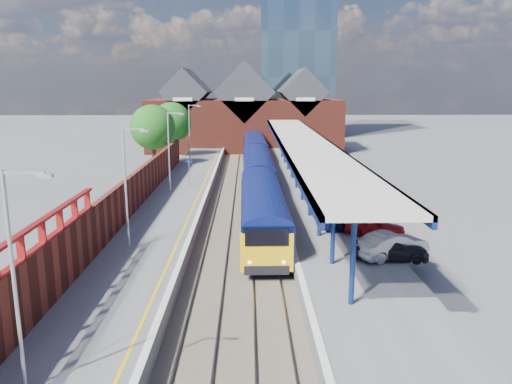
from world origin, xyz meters
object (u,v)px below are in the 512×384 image
at_px(parked_car_red, 375,226).
at_px(parked_car_dark, 390,248).
at_px(parked_car_blue, 347,220).
at_px(lamp_post_c, 170,146).
at_px(lamp_post_d, 191,130).
at_px(platform_sign, 189,168).
at_px(lamp_post_b, 128,180).
at_px(lamp_post_a, 17,269).
at_px(train, 256,156).
at_px(parked_car_silver, 391,245).

relative_size(parked_car_red, parked_car_dark, 0.89).
height_order(parked_car_dark, parked_car_blue, parked_car_dark).
relative_size(lamp_post_c, parked_car_blue, 1.71).
xyz_separation_m(lamp_post_d, platform_sign, (1.36, -14.00, -2.30)).
height_order(lamp_post_b, lamp_post_c, same).
relative_size(lamp_post_c, parked_car_red, 1.88).
distance_m(lamp_post_c, lamp_post_d, 16.00).
relative_size(lamp_post_b, parked_car_blue, 1.71).
bearing_deg(lamp_post_d, platform_sign, -84.44).
bearing_deg(lamp_post_a, train, 79.77).
relative_size(lamp_post_b, parked_car_red, 1.88).
distance_m(lamp_post_d, parked_car_silver, 37.27).
height_order(lamp_post_a, lamp_post_c, same).
distance_m(lamp_post_b, lamp_post_d, 32.00).
distance_m(lamp_post_c, parked_car_red, 20.72).
bearing_deg(parked_car_dark, lamp_post_c, 45.41).
distance_m(train, parked_car_silver, 32.34).
relative_size(lamp_post_d, platform_sign, 2.80).
bearing_deg(lamp_post_d, lamp_post_b, -90.00).
relative_size(lamp_post_a, parked_car_red, 1.88).
bearing_deg(parked_car_red, platform_sign, 61.95).
height_order(platform_sign, parked_car_silver, platform_sign).
bearing_deg(train, lamp_post_a, -100.23).
xyz_separation_m(parked_car_dark, parked_car_blue, (-1.13, 6.06, -0.04)).
relative_size(lamp_post_b, platform_sign, 2.80).
bearing_deg(parked_car_red, lamp_post_b, 119.37).
distance_m(lamp_post_b, platform_sign, 18.20).
xyz_separation_m(lamp_post_c, lamp_post_d, (0.00, 16.00, 0.00)).
relative_size(lamp_post_a, parked_car_blue, 1.71).
relative_size(lamp_post_a, platform_sign, 2.80).
height_order(train, lamp_post_c, lamp_post_c).
xyz_separation_m(lamp_post_b, parked_car_dark, (14.61, -2.36, -3.39)).
relative_size(lamp_post_c, parked_car_dark, 1.68).
relative_size(train, platform_sign, 26.37).
height_order(train, lamp_post_d, lamp_post_d).
distance_m(lamp_post_d, parked_car_blue, 31.54).
bearing_deg(platform_sign, lamp_post_a, -92.44).
relative_size(lamp_post_a, lamp_post_c, 1.00).
xyz_separation_m(lamp_post_a, lamp_post_d, (0.00, 46.00, 0.00)).
height_order(parked_car_red, parked_car_dark, parked_car_red).
distance_m(parked_car_red, parked_car_blue, 2.22).
bearing_deg(lamp_post_b, lamp_post_d, 90.00).
height_order(lamp_post_b, parked_car_silver, lamp_post_b).
bearing_deg(lamp_post_c, parked_car_blue, -42.38).
bearing_deg(parked_car_dark, platform_sign, 39.95).
bearing_deg(platform_sign, lamp_post_d, 95.56).
xyz_separation_m(parked_car_silver, parked_car_blue, (-1.30, 5.75, -0.14)).
distance_m(lamp_post_a, parked_car_blue, 22.51).
height_order(lamp_post_c, parked_car_dark, lamp_post_c).
xyz_separation_m(train, lamp_post_d, (-7.86, 2.47, 2.87)).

